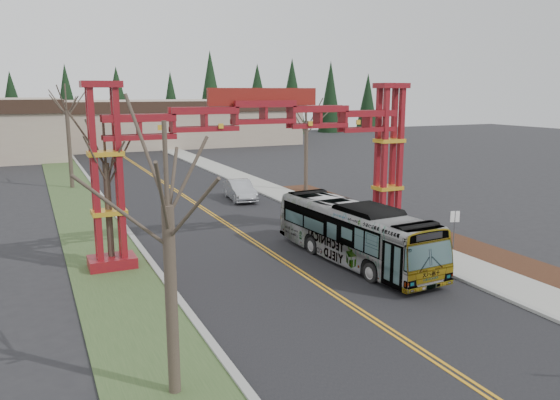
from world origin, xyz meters
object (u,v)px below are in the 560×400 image
bare_tree_median_mid (106,164)px  barrel_north (366,212)px  barrel_south (425,230)px  transit_bus (354,233)px  gateway_arch (264,139)px  silver_sedan (240,190)px  barrel_mid (370,215)px  retail_building_east (171,122)px  street_sign (455,222)px  bare_tree_right_far (306,121)px  bare_tree_median_far (67,111)px  bare_tree_median_near (167,207)px

bare_tree_median_mid → barrel_north: bearing=11.1°
barrel_south → transit_bus: bearing=-161.5°
gateway_arch → silver_sedan: 14.74m
barrel_mid → barrel_north: barrel_north is taller
barrel_north → retail_building_east: bearing=88.8°
street_sign → bare_tree_right_far: bearing=87.4°
retail_building_east → barrel_north: size_ratio=36.19×
transit_bus → bare_tree_right_far: size_ratio=1.33×
street_sign → barrel_south: street_sign is taller
silver_sedan → bare_tree_median_mid: bare_tree_median_mid is taller
silver_sedan → bare_tree_right_far: (6.40, 1.06, 5.16)m
retail_building_east → barrel_south: bearing=-90.5°
bare_tree_median_mid → bare_tree_median_far: bare_tree_median_far is taller
bare_tree_median_near → barrel_mid: 22.95m
transit_bus → street_sign: bearing=-9.0°
bare_tree_median_near → bare_tree_median_mid: bearing=90.0°
retail_building_east → silver_sedan: (-6.40, -48.63, -2.72)m
bare_tree_median_far → retail_building_east: bearing=64.3°
retail_building_east → street_sign: retail_building_east is taller
bare_tree_median_near → barrel_south: (17.41, 10.37, -4.92)m
silver_sedan → street_sign: bearing=-66.8°
transit_bus → bare_tree_median_mid: bare_tree_median_mid is taller
silver_sedan → bare_tree_median_far: (-11.60, 11.17, 5.94)m
bare_tree_median_near → barrel_mid: bare_tree_median_near is taller
silver_sedan → barrel_south: 16.31m
gateway_arch → barrel_north: 10.92m
gateway_arch → street_sign: size_ratio=8.40×
barrel_north → barrel_south: bearing=-83.6°
barrel_south → barrel_north: (-0.59, 5.33, 0.02)m
bare_tree_median_far → transit_bus: bearing=-68.6°
bare_tree_right_far → barrel_north: size_ratio=7.80×
retail_building_east → transit_bus: bearing=-95.9°
retail_building_east → silver_sedan: retail_building_east is taller
retail_building_east → bare_tree_median_near: bare_tree_median_near is taller
silver_sedan → street_sign: size_ratio=2.23×
bare_tree_median_mid → barrel_south: bare_tree_median_mid is taller
street_sign → barrel_north: street_sign is taller
gateway_arch → barrel_mid: (8.68, 2.71, -5.46)m
silver_sedan → gateway_arch: bearing=-99.2°
transit_bus → barrel_south: (6.23, 2.09, -1.01)m
gateway_arch → street_sign: bearing=-26.3°
silver_sedan → barrel_mid: size_ratio=4.60×
retail_building_east → street_sign: bearing=-90.7°
silver_sedan → barrel_north: bearing=-56.3°
bare_tree_median_far → barrel_south: size_ratio=9.05×
gateway_arch → bare_tree_median_mid: (-8.00, 0.12, -0.90)m
retail_building_east → bare_tree_median_near: size_ratio=4.94×
bare_tree_median_far → silver_sedan: bearing=-43.9°
retail_building_east → bare_tree_right_far: 47.63m
street_sign → barrel_mid: 7.33m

